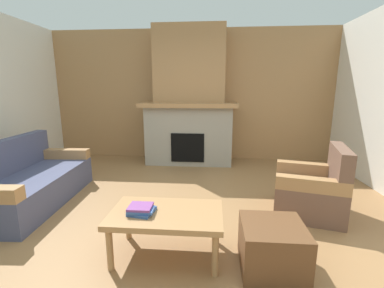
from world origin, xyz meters
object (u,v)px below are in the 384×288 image
fireplace (189,106)px  couch (28,183)px  coffee_table (166,217)px  ottoman (272,247)px  armchair (312,190)px

fireplace → couch: bearing=-131.0°
fireplace → coffee_table: size_ratio=2.70×
couch → ottoman: bearing=-19.6°
fireplace → armchair: bearing=-52.2°
armchair → ottoman: size_ratio=1.78×
armchair → coffee_table: size_ratio=0.92×
coffee_table → ottoman: coffee_table is taller
ottoman → armchair: bearing=56.9°
fireplace → ottoman: 3.55m
fireplace → armchair: 2.91m
armchair → ottoman: armchair is taller
armchair → coffee_table: (-1.62, -0.97, 0.08)m
couch → armchair: same height
coffee_table → couch: bearing=154.9°
fireplace → ottoman: fireplace is taller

